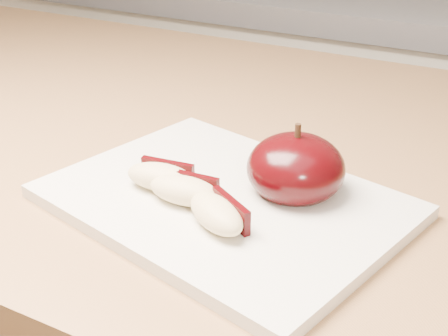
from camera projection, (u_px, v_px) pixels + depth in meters
The scene contains 6 objects.
back_cabinet at pixel (432, 211), 1.34m from camera, with size 2.40×0.62×0.94m.
cutting_board at pixel (224, 201), 0.51m from camera, with size 0.28×0.20×0.01m, color silver.
apple_half at pixel (296, 168), 0.50m from camera, with size 0.08×0.08×0.07m.
apple_wedge_a at pixel (162, 176), 0.51m from camera, with size 0.06×0.04×0.02m.
apple_wedge_b at pixel (185, 190), 0.49m from camera, with size 0.06×0.03×0.02m.
apple_wedge_c at pixel (218, 213), 0.46m from camera, with size 0.07×0.06×0.02m.
Camera 1 is at (0.16, -0.03, 1.16)m, focal length 50.00 mm.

